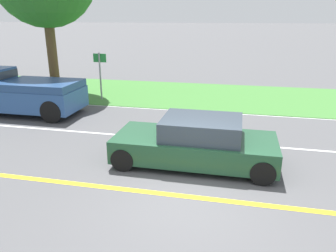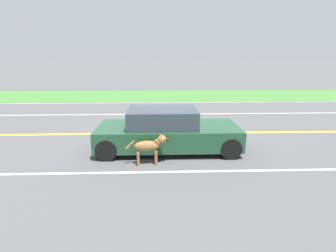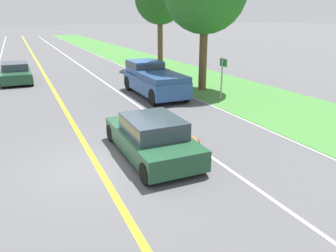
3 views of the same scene
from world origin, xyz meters
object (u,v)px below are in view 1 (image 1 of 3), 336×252
dog (217,132)px  street_sign (100,70)px  ego_car (196,143)px  pickup_truck (12,91)px

dog → street_sign: bearing=45.7°
ego_car → dog: 1.27m
pickup_truck → street_sign: bearing=-42.6°
dog → pickup_truck: pickup_truck is taller
street_sign → ego_car: bearing=-138.8°
dog → street_sign: (5.09, 5.97, 0.90)m
ego_car → street_sign: bearing=41.2°
pickup_truck → dog: bearing=-104.2°
ego_car → pickup_truck: (3.35, 8.17, 0.32)m
pickup_truck → street_sign: street_sign is taller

